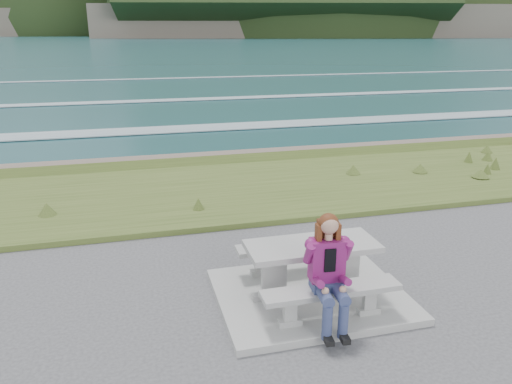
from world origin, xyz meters
TOP-DOWN VIEW (x-y plane):
  - concrete_slab at (0.00, 0.00)m, footprint 2.60×2.10m
  - picnic_table at (0.00, 0.00)m, footprint 1.80×0.75m
  - bench_landward at (0.00, -0.70)m, footprint 1.80×0.35m
  - bench_seaward at (0.00, 0.70)m, footprint 1.80×0.35m
  - grass_verge at (0.00, 5.00)m, footprint 160.00×4.50m
  - shore_drop at (0.00, 7.90)m, footprint 160.00×0.80m
  - ocean at (0.00, 25.09)m, footprint 1600.00×1600.00m
  - headland_range at (190.33, 398.31)m, footprint 729.83×363.95m
  - seated_woman at (-0.08, -0.84)m, footprint 0.46×0.75m

SIDE VIEW (x-z plane):
  - ocean at x=0.00m, z-range -1.79..-1.70m
  - grass_verge at x=0.00m, z-range -0.11..0.11m
  - shore_drop at x=0.00m, z-range -1.10..1.10m
  - concrete_slab at x=0.00m, z-range 0.00..0.10m
  - bench_landward at x=0.00m, z-range 0.22..0.67m
  - bench_seaward at x=0.00m, z-range 0.22..0.67m
  - seated_woman at x=-0.08m, z-range -0.09..1.35m
  - picnic_table at x=0.00m, z-range 0.31..1.06m
  - headland_range at x=190.33m, z-range -89.92..109.77m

